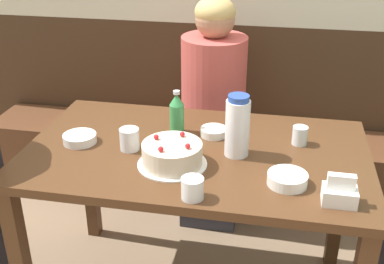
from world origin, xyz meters
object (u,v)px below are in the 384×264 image
Objects in this scene: bowl_soup_white at (287,179)px; glass_tumbler_short at (300,135)px; bowl_rice_small at (214,132)px; glass_water_tall at (193,188)px; bowl_side_dish at (80,138)px; soju_bottle at (177,113)px; water_pitcher at (237,126)px; glass_shot_small at (130,139)px; napkin_holder at (340,193)px; person_teal_shirt at (213,119)px; bench_seat at (221,166)px; birthday_cake at (172,155)px.

glass_tumbler_short is (0.04, 0.32, 0.02)m from bowl_soup_white.
bowl_rice_small is 0.48m from glass_water_tall.
soju_bottle is at bearing 24.82° from bowl_side_dish.
water_pitcher reaches higher than glass_tumbler_short.
glass_shot_small reaches higher than bowl_soup_white.
soju_bottle is at bearing 146.53° from napkin_holder.
water_pitcher reaches higher than bowl_rice_small.
napkin_holder is at bearing 30.59° from person_teal_shirt.
napkin_holder is 0.09× the size of person_teal_shirt.
bench_seat is 11.45× the size of water_pitcher.
birthday_cake is 3.42× the size of glass_water_tall.
water_pitcher is 1.31× the size of soju_bottle.
bowl_rice_small is at bearing 67.66° from birthday_cake.
bowl_side_dish is (-0.41, 0.11, -0.03)m from birthday_cake.
glass_water_tall reaches higher than bowl_side_dish.
napkin_holder reaches higher than bowl_side_dish.
glass_shot_small is at bearing 163.57° from napkin_holder.
bowl_soup_white is 0.34m from glass_water_tall.
glass_tumbler_short is (0.40, -0.70, 0.58)m from bench_seat.
bowl_rice_small reaches higher than bench_seat.
glass_tumbler_short is (0.46, 0.26, -0.01)m from birthday_cake.
glass_water_tall is 0.42m from glass_shot_small.
bench_seat is 1.08m from glass_shot_small.
glass_water_tall is at bearing -87.46° from bench_seat.
bowl_side_dish is (-0.63, -0.02, -0.10)m from water_pitcher.
birthday_cake reaches higher than bowl_side_dish.
bowl_rice_small is 0.82× the size of bowl_side_dish.
water_pitcher is at bearing -79.20° from bench_seat.
bowl_side_dish is 0.61m from glass_water_tall.
birthday_cake is at bearing -112.34° from bowl_rice_small.
bench_seat is 1.30m from glass_water_tall.
bowl_soup_white is (0.36, -1.02, 0.56)m from bench_seat.
glass_shot_small reaches higher than bowl_side_dish.
bowl_rice_small is at bearing 178.09° from glass_tumbler_short.
bench_seat is 25.28× the size of napkin_holder.
napkin_holder is (0.63, -0.42, -0.05)m from soju_bottle.
glass_tumbler_short is at bearing 53.20° from glass_water_tall.
soju_bottle is 1.69× the size of napkin_holder.
birthday_cake is at bearing -150.19° from water_pitcher.
person_teal_shirt reaches higher than bench_seat.
glass_tumbler_short is (0.87, 0.16, 0.02)m from bowl_side_dish.
person_teal_shirt reaches higher than glass_shot_small.
bench_seat is 0.94m from soju_bottle.
bench_seat is 1.13m from bowl_side_dish.
bowl_soup_white is at bearing -13.39° from glass_shot_small.
bowl_rice_small is 0.36m from glass_shot_small.
bench_seat is at bearing 94.08° from bowl_rice_small.
glass_water_tall is (-0.11, -0.33, -0.08)m from water_pitcher.
bowl_side_dish is at bearing -155.18° from soju_bottle.
water_pitcher is (0.16, -0.84, 0.66)m from bench_seat.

